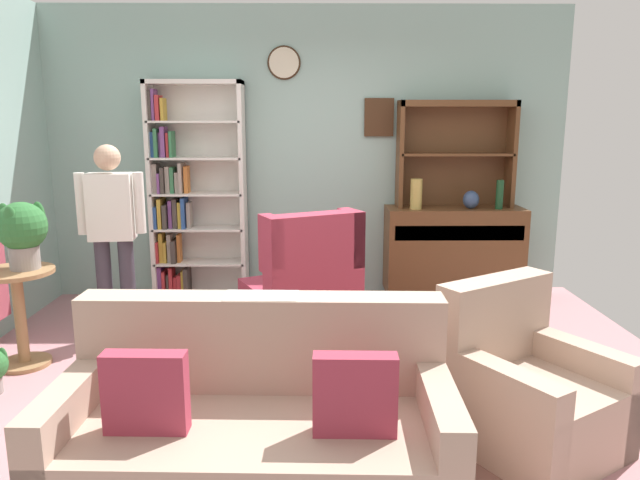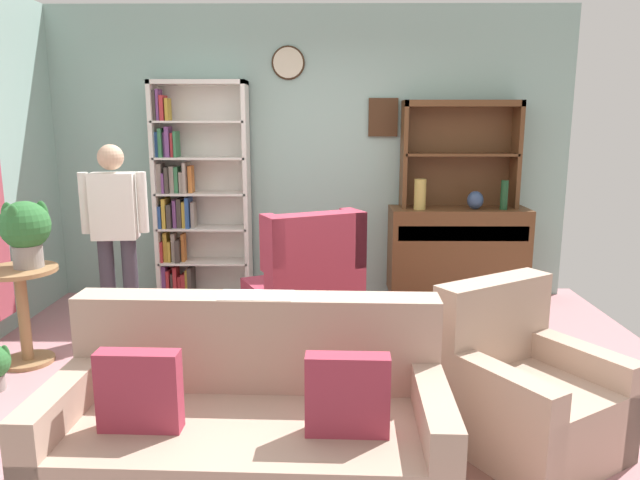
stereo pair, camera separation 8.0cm
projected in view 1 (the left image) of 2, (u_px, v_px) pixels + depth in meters
ground_plane at (306, 385)px, 3.99m from camera, size 5.40×4.60×0.02m
wall_back at (308, 155)px, 5.79m from camera, size 5.00×0.09×2.80m
area_rug at (337, 404)px, 3.70m from camera, size 2.51×2.17×0.01m
bookshelf at (190, 197)px, 5.68m from camera, size 0.90×0.30×2.10m
sideboard at (453, 250)px, 5.73m from camera, size 1.30×0.45×0.92m
sideboard_hutch at (455, 139)px, 5.62m from camera, size 1.10×0.26×1.00m
vase_tall at (416, 194)px, 5.53m from camera, size 0.11×0.11×0.28m
vase_round at (471, 200)px, 5.56m from camera, size 0.15×0.15×0.17m
bottle_wine at (500, 194)px, 5.53m from camera, size 0.07×0.07×0.27m
couch_floral at (257, 434)px, 2.77m from camera, size 1.83×0.91×0.90m
armchair_floral at (527, 394)px, 3.21m from camera, size 1.05×1.06×0.88m
wingback_chair at (304, 291)px, 4.78m from camera, size 1.05×1.06×1.05m
plant_stand at (19, 307)px, 4.21m from camera, size 0.52×0.52×0.71m
potted_plant_large at (22, 230)px, 4.13m from camera, size 0.34×0.34×0.48m
person_reading at (112, 228)px, 4.65m from camera, size 0.53×0.23×1.56m
coffee_table at (305, 356)px, 3.57m from camera, size 0.80×0.50×0.42m
book_stack at (327, 339)px, 3.50m from camera, size 0.22×0.15×0.11m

